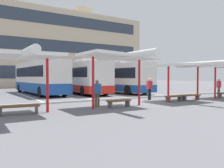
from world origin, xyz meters
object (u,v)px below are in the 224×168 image
at_px(waiting_passenger_1, 97,91).
at_px(waiting_passenger_2, 149,87).
at_px(coach_bus_0, 39,78).
at_px(bench_1, 119,102).
at_px(bench_2, 174,97).
at_px(bench_3, 191,96).
at_px(waiting_shelter_1, 120,57).
at_px(bench_0, 19,107).
at_px(waiting_shelter_0, 20,56).
at_px(bench_4, 224,94).
at_px(coach_bus_1, 81,78).
at_px(waiting_passenger_0, 219,86).
at_px(waiting_shelter_2, 187,65).
at_px(coach_bus_2, 112,78).

bearing_deg(waiting_passenger_1, waiting_passenger_2, 14.23).
relative_size(coach_bus_0, bench_1, 7.42).
relative_size(bench_2, bench_3, 0.92).
bearing_deg(waiting_shelter_1, bench_0, 174.00).
distance_m(waiting_shelter_0, bench_4, 16.85).
bearing_deg(coach_bus_1, bench_0, -126.50).
height_order(coach_bus_0, waiting_shelter_0, coach_bus_0).
bearing_deg(waiting_shelter_1, waiting_passenger_0, 7.27).
bearing_deg(coach_bus_0, bench_4, -45.98).
relative_size(coach_bus_0, bench_2, 7.03).
bearing_deg(bench_0, waiting_shelter_2, -2.15).
height_order(bench_0, waiting_shelter_2, waiting_shelter_2).
bearing_deg(bench_2, waiting_shelter_2, -23.90).
height_order(waiting_shelter_1, waiting_passenger_1, waiting_shelter_1).
bearing_deg(waiting_passenger_2, bench_2, -68.07).
xyz_separation_m(bench_3, waiting_passenger_0, (5.27, 1.07, 0.61)).
xyz_separation_m(coach_bus_1, bench_4, (8.35, -11.43, -1.36)).
bearing_deg(bench_2, bench_3, -1.75).
relative_size(bench_0, waiting_passenger_2, 1.12).
bearing_deg(bench_0, waiting_passenger_2, 10.36).
bearing_deg(bench_1, waiting_shelter_0, 179.15).
bearing_deg(waiting_passenger_2, waiting_passenger_0, -6.04).
relative_size(bench_1, waiting_shelter_2, 0.30).
xyz_separation_m(coach_bus_2, waiting_shelter_1, (-6.69, -11.61, 1.26)).
distance_m(coach_bus_2, bench_4, 12.15).
relative_size(waiting_shelter_1, bench_3, 2.67).
bearing_deg(bench_1, bench_2, 4.65).
xyz_separation_m(waiting_shelter_1, bench_4, (11.19, 0.40, -2.61)).
xyz_separation_m(waiting_shelter_2, bench_2, (-0.90, 0.40, -2.33)).
height_order(coach_bus_0, coach_bus_1, coach_bus_0).
bearing_deg(waiting_shelter_2, waiting_passenger_0, 12.90).
bearing_deg(waiting_passenger_1, waiting_shelter_1, -45.77).
height_order(coach_bus_0, bench_0, coach_bus_0).
relative_size(coach_bus_2, bench_0, 6.27).
distance_m(bench_4, waiting_passenger_2, 7.11).
relative_size(waiting_shelter_1, waiting_passenger_1, 2.95).
bearing_deg(waiting_passenger_0, waiting_passenger_1, -177.67).
xyz_separation_m(waiting_shelter_0, waiting_shelter_1, (5.49, -0.21, 0.19)).
height_order(bench_2, waiting_passenger_1, waiting_passenger_1).
height_order(waiting_shelter_0, bench_2, waiting_shelter_0).
height_order(bench_2, waiting_passenger_2, waiting_passenger_2).
distance_m(coach_bus_1, bench_0, 14.07).
relative_size(coach_bus_1, waiting_passenger_2, 6.05).
distance_m(waiting_shelter_1, waiting_passenger_1, 2.47).
bearing_deg(waiting_shelter_0, bench_2, 1.81).
distance_m(bench_1, bench_3, 6.94).
relative_size(coach_bus_0, waiting_shelter_2, 2.21).
height_order(coach_bus_0, bench_3, coach_bus_0).
bearing_deg(bench_3, coach_bus_0, 122.64).
distance_m(coach_bus_1, waiting_passenger_2, 9.60).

